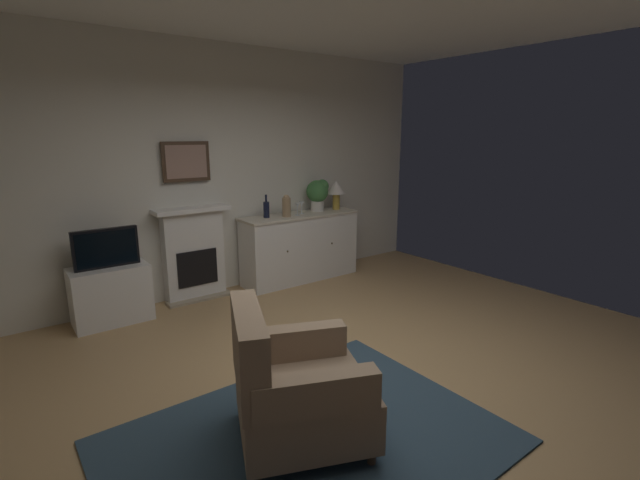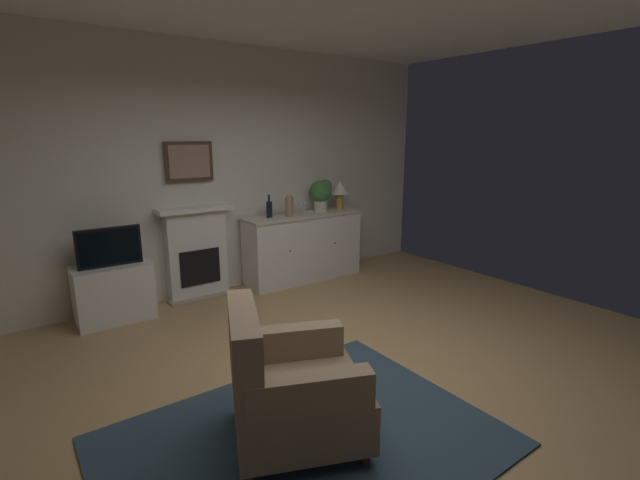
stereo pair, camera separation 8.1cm
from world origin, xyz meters
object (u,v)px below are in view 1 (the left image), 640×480
at_px(table_lamp, 336,189).
at_px(vase_decorative, 286,206).
at_px(fireplace_unit, 194,253).
at_px(wine_glass_left, 297,206).
at_px(sideboard_cabinet, 300,247).
at_px(wine_glass_center, 302,205).
at_px(armchair, 293,388).
at_px(wine_bottle, 266,209).
at_px(tv_set, 106,248).
at_px(potted_plant_small, 318,192).
at_px(framed_picture, 186,162).
at_px(tv_cabinet, 111,294).

bearing_deg(table_lamp, vase_decorative, -176.64).
height_order(fireplace_unit, wine_glass_left, fireplace_unit).
relative_size(fireplace_unit, vase_decorative, 3.91).
height_order(sideboard_cabinet, wine_glass_center, wine_glass_center).
xyz_separation_m(vase_decorative, armchair, (-1.67, -2.65, -0.65)).
relative_size(wine_bottle, wine_glass_left, 1.76).
bearing_deg(wine_glass_center, armchair, -125.68).
xyz_separation_m(table_lamp, wine_glass_left, (-0.69, -0.06, -0.16)).
height_order(wine_bottle, tv_set, wine_bottle).
distance_m(vase_decorative, potted_plant_small, 0.59).
height_order(wine_bottle, wine_glass_left, wine_bottle).
xyz_separation_m(table_lamp, tv_set, (-2.99, -0.01, -0.37)).
height_order(framed_picture, tv_cabinet, framed_picture).
distance_m(framed_picture, tv_cabinet, 1.65).
distance_m(fireplace_unit, tv_cabinet, 1.02).
bearing_deg(armchair, tv_cabinet, 99.70).
distance_m(wine_glass_left, tv_set, 2.31).
bearing_deg(wine_glass_center, framed_picture, 171.38).
distance_m(wine_glass_center, vase_decorative, 0.28).
bearing_deg(tv_set, fireplace_unit, 10.77).
bearing_deg(fireplace_unit, potted_plant_small, -4.35).
relative_size(table_lamp, wine_bottle, 1.38).
xyz_separation_m(fireplace_unit, framed_picture, (-0.00, 0.05, 1.07)).
relative_size(sideboard_cabinet, armchair, 1.57).
height_order(framed_picture, potted_plant_small, framed_picture).
bearing_deg(wine_glass_left, tv_set, 178.71).
bearing_deg(framed_picture, tv_set, -166.69).
bearing_deg(vase_decorative, potted_plant_small, 9.46).
relative_size(sideboard_cabinet, wine_glass_left, 9.92).
bearing_deg(wine_glass_left, sideboard_cabinet, 36.65).
relative_size(fireplace_unit, tv_cabinet, 1.47).
height_order(framed_picture, tv_set, framed_picture).
xyz_separation_m(fireplace_unit, vase_decorative, (1.16, -0.23, 0.49)).
bearing_deg(table_lamp, fireplace_unit, 174.97).
height_order(table_lamp, armchair, table_lamp).
xyz_separation_m(wine_bottle, tv_cabinet, (-1.90, -0.03, -0.70)).
height_order(framed_picture, sideboard_cabinet, framed_picture).
relative_size(wine_glass_center, tv_cabinet, 0.22).
bearing_deg(wine_glass_center, tv_set, -179.68).
xyz_separation_m(sideboard_cabinet, armchair, (-1.91, -2.70, -0.07)).
distance_m(wine_glass_left, vase_decorative, 0.16).
relative_size(vase_decorative, armchair, 0.27).
bearing_deg(framed_picture, tv_cabinet, -167.99).
height_order(wine_glass_left, armchair, wine_glass_left).
xyz_separation_m(wine_glass_left, armchair, (-1.83, -2.64, -0.63)).
height_order(framed_picture, wine_glass_center, framed_picture).
bearing_deg(fireplace_unit, framed_picture, 90.00).
relative_size(fireplace_unit, wine_glass_left, 6.67).
bearing_deg(tv_cabinet, framed_picture, 12.01).
distance_m(wine_glass_left, potted_plant_small, 0.45).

